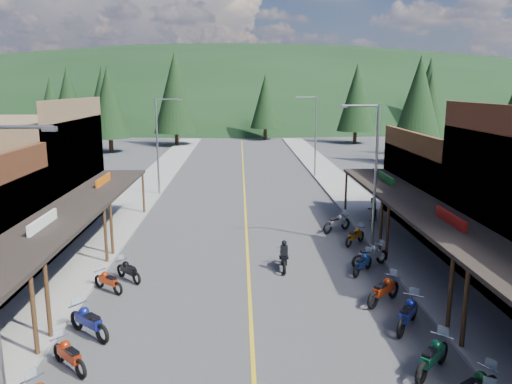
{
  "coord_description": "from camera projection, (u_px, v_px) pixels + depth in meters",
  "views": [
    {
      "loc": [
        -0.4,
        -18.83,
        8.9
      ],
      "look_at": [
        0.53,
        8.98,
        3.0
      ],
      "focal_mm": 35.0,
      "sensor_mm": 36.0,
      "label": 1
    }
  ],
  "objects": [
    {
      "name": "pine_4",
      "position": [
        357.0,
        97.0,
        78.02
      ],
      "size": [
        5.88,
        5.88,
        12.5
      ],
      "color": "black",
      "rests_on": "ground"
    },
    {
      "name": "bike_west_9",
      "position": [
        128.0,
        270.0,
        23.21
      ],
      "size": [
        1.77,
        1.81,
        1.09
      ],
      "primitive_type": null,
      "rotation": [
        0.0,
        0.0,
        0.76
      ],
      "color": "black",
      "rests_on": "ground"
    },
    {
      "name": "sidewalk_east",
      "position": [
        353.0,
        198.0,
        40.09
      ],
      "size": [
        3.4,
        94.0,
        0.15
      ],
      "primitive_type": "cube",
      "color": "gray",
      "rests_on": "ground"
    },
    {
      "name": "pine_7",
      "position": [
        68.0,
        96.0,
        92.03
      ],
      "size": [
        5.88,
        5.88,
        12.5
      ],
      "color": "black",
      "rests_on": "ground"
    },
    {
      "name": "pine_3",
      "position": [
        265.0,
        101.0,
        83.58
      ],
      "size": [
        5.04,
        5.04,
        11.0
      ],
      "color": "black",
      "rests_on": "ground"
    },
    {
      "name": "bike_east_9",
      "position": [
        363.0,
        262.0,
        24.14
      ],
      "size": [
        1.73,
        1.97,
        1.13
      ],
      "primitive_type": null,
      "rotation": [
        0.0,
        0.0,
        -0.65
      ],
      "color": "navy",
      "rests_on": "ground"
    },
    {
      "name": "bike_east_6",
      "position": [
        433.0,
        355.0,
        15.63
      ],
      "size": [
        2.11,
        2.17,
        1.3
      ],
      "primitive_type": null,
      "rotation": [
        0.0,
        0.0,
        -0.76
      ],
      "color": "#0D442B",
      "rests_on": "ground"
    },
    {
      "name": "shop_east_3",
      "position": [
        465.0,
        190.0,
        31.24
      ],
      "size": [
        10.9,
        10.2,
        6.2
      ],
      "color": "#4C2D16",
      "rests_on": "ground"
    },
    {
      "name": "pine_1",
      "position": [
        103.0,
        96.0,
        86.42
      ],
      "size": [
        5.88,
        5.88,
        12.5
      ],
      "color": "black",
      "rests_on": "ground"
    },
    {
      "name": "ground",
      "position": [
        250.0,
        310.0,
        20.27
      ],
      "size": [
        220.0,
        220.0,
        0.0
      ],
      "primitive_type": "plane",
      "color": "#38383A",
      "rests_on": "ground"
    },
    {
      "name": "streetlight_3",
      "position": [
        314.0,
        133.0,
        48.9
      ],
      "size": [
        2.16,
        0.18,
        8.0
      ],
      "color": "gray",
      "rests_on": "ground"
    },
    {
      "name": "bike_east_7",
      "position": [
        408.0,
        312.0,
        18.57
      ],
      "size": [
        1.94,
        2.36,
        1.33
      ],
      "primitive_type": null,
      "rotation": [
        0.0,
        0.0,
        -0.59
      ],
      "color": "navy",
      "rests_on": "ground"
    },
    {
      "name": "streetlight_1",
      "position": [
        159.0,
        142.0,
        40.63
      ],
      "size": [
        2.16,
        0.18,
        8.0
      ],
      "color": "gray",
      "rests_on": "ground"
    },
    {
      "name": "pine_5",
      "position": [
        429.0,
        92.0,
        90.12
      ],
      "size": [
        6.72,
        6.72,
        14.0
      ],
      "color": "black",
      "rests_on": "ground"
    },
    {
      "name": "bike_west_7",
      "position": [
        89.0,
        320.0,
        17.98
      ],
      "size": [
        2.21,
        2.07,
        1.3
      ],
      "primitive_type": null,
      "rotation": [
        0.0,
        0.0,
        0.85
      ],
      "color": "navy",
      "rests_on": "ground"
    },
    {
      "name": "pedestrian_east_b",
      "position": [
        372.0,
        209.0,
        33.03
      ],
      "size": [
        0.89,
        0.78,
        1.59
      ],
      "primitive_type": "imported",
      "rotation": [
        0.0,
        0.0,
        3.69
      ],
      "color": "brown",
      "rests_on": "sidewalk_east"
    },
    {
      "name": "bike_east_8",
      "position": [
        384.0,
        289.0,
        20.78
      ],
      "size": [
        2.14,
        2.05,
        1.27
      ],
      "primitive_type": null,
      "rotation": [
        0.0,
        0.0,
        -0.83
      ],
      "color": "#99280A",
      "rests_on": "ground"
    },
    {
      "name": "pine_11",
      "position": [
        419.0,
        102.0,
        56.58
      ],
      "size": [
        5.82,
        5.82,
        12.4
      ],
      "color": "black",
      "rests_on": "ground"
    },
    {
      "name": "rider_on_bike",
      "position": [
        284.0,
        257.0,
        24.63
      ],
      "size": [
        0.77,
        2.1,
        1.58
      ],
      "rotation": [
        0.0,
        0.0,
        -0.04
      ],
      "color": "black",
      "rests_on": "ground"
    },
    {
      "name": "bike_west_8",
      "position": [
        108.0,
        280.0,
        21.98
      ],
      "size": [
        1.84,
        1.67,
        1.07
      ],
      "primitive_type": null,
      "rotation": [
        0.0,
        0.0,
        0.88
      ],
      "color": "#B12E0C",
      "rests_on": "ground"
    },
    {
      "name": "pine_2",
      "position": [
        175.0,
        93.0,
        74.99
      ],
      "size": [
        6.72,
        6.72,
        14.0
      ],
      "color": "black",
      "rests_on": "ground"
    },
    {
      "name": "bike_west_6",
      "position": [
        69.0,
        354.0,
        15.86
      ],
      "size": [
        1.87,
        1.86,
        1.13
      ],
      "primitive_type": null,
      "rotation": [
        0.0,
        0.0,
        0.79
      ],
      "color": "#A9270C",
      "rests_on": "ground"
    },
    {
      "name": "ridge_hill",
      "position": [
        240.0,
        116.0,
        152.26
      ],
      "size": [
        310.0,
        140.0,
        60.0
      ],
      "primitive_type": "ellipsoid",
      "color": "black",
      "rests_on": "ground"
    },
    {
      "name": "bike_east_11",
      "position": [
        355.0,
        235.0,
        28.53
      ],
      "size": [
        1.81,
        1.92,
        1.13
      ],
      "primitive_type": null,
      "rotation": [
        0.0,
        0.0,
        -0.73
      ],
      "color": "#AE640C",
      "rests_on": "ground"
    },
    {
      "name": "pine_10",
      "position": [
        109.0,
        102.0,
        67.16
      ],
      "size": [
        5.38,
        5.38,
        11.6
      ],
      "color": "black",
      "rests_on": "ground"
    },
    {
      "name": "pine_9",
      "position": [
        430.0,
        107.0,
        63.73
      ],
      "size": [
        4.93,
        4.93,
        10.8
      ],
      "color": "black",
      "rests_on": "ground"
    },
    {
      "name": "streetlight_2",
      "position": [
        373.0,
        169.0,
        27.39
      ],
      "size": [
        2.16,
        0.18,
        8.0
      ],
      "color": "gray",
      "rests_on": "ground"
    },
    {
      "name": "bike_east_10",
      "position": [
        370.0,
        254.0,
        25.1
      ],
      "size": [
        2.28,
        1.61,
        1.25
      ],
      "primitive_type": null,
      "rotation": [
        0.0,
        0.0,
        -1.12
      ],
      "color": "#98999D",
      "rests_on": "ground"
    },
    {
      "name": "sidewalk_west",
      "position": [
        135.0,
        200.0,
        39.52
      ],
      "size": [
        3.4,
        94.0,
        0.15
      ],
      "primitive_type": "cube",
      "color": "gray",
      "rests_on": "ground"
    },
    {
      "name": "centerline",
      "position": [
        245.0,
        200.0,
        39.82
      ],
      "size": [
        0.15,
        90.0,
        0.01
      ],
      "primitive_type": "cube",
      "color": "gold",
      "rests_on": "ground"
    },
    {
      "name": "bike_east_12",
      "position": [
        337.0,
        222.0,
        31.05
      ],
      "size": [
        2.24,
        1.9,
        1.27
      ],
      "primitive_type": null,
      "rotation": [
        0.0,
        0.0,
        -0.95
      ],
      "color": "gray",
      "rests_on": "ground"
    },
    {
      "name": "pine_8",
      "position": [
        52.0,
        112.0,
        57.42
      ],
      "size": [
        4.48,
        4.48,
        10.0
      ],
      "color": "black",
      "rests_on": "ground"
    },
    {
      "name": "shop_west_3",
      "position": [
        18.0,
        177.0,
        30.14
      ],
      "size": [
        10.9,
        10.2,
        8.2
      ],
      "color": "brown",
      "rests_on": "ground"
    }
  ]
}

